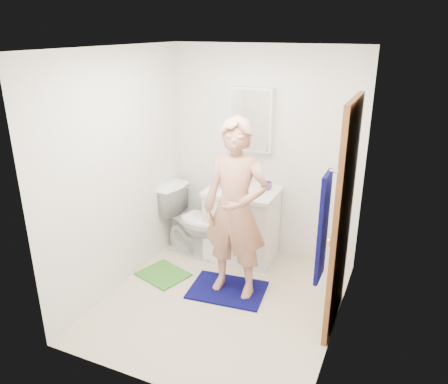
{
  "coord_description": "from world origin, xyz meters",
  "views": [
    {
      "loc": [
        1.51,
        -3.36,
        2.56
      ],
      "look_at": [
        -0.09,
        0.25,
        1.06
      ],
      "focal_mm": 35.0,
      "sensor_mm": 36.0,
      "label": 1
    }
  ],
  "objects_px": {
    "medicine_cabinet": "(251,119)",
    "soap_dispenser": "(224,181)",
    "man": "(236,210)",
    "vanity_cabinet": "(242,226)",
    "toilet": "(194,221)",
    "toothbrush_cup": "(267,186)",
    "towel": "(323,228)"
  },
  "relations": [
    {
      "from": "vanity_cabinet",
      "to": "man",
      "type": "height_order",
      "value": "man"
    },
    {
      "from": "vanity_cabinet",
      "to": "medicine_cabinet",
      "type": "xyz_separation_m",
      "value": [
        0.0,
        0.22,
        1.2
      ]
    },
    {
      "from": "soap_dispenser",
      "to": "toothbrush_cup",
      "type": "distance_m",
      "value": 0.49
    },
    {
      "from": "toothbrush_cup",
      "to": "man",
      "type": "bearing_deg",
      "value": -92.74
    },
    {
      "from": "toothbrush_cup",
      "to": "toilet",
      "type": "bearing_deg",
      "value": -163.94
    },
    {
      "from": "toilet",
      "to": "toothbrush_cup",
      "type": "distance_m",
      "value": 0.97
    },
    {
      "from": "towel",
      "to": "toothbrush_cup",
      "type": "distance_m",
      "value": 1.89
    },
    {
      "from": "soap_dispenser",
      "to": "man",
      "type": "xyz_separation_m",
      "value": [
        0.42,
        -0.67,
        -0.02
      ]
    },
    {
      "from": "towel",
      "to": "man",
      "type": "relative_size",
      "value": 0.45
    },
    {
      "from": "toilet",
      "to": "toothbrush_cup",
      "type": "relative_size",
      "value": 7.43
    },
    {
      "from": "medicine_cabinet",
      "to": "soap_dispenser",
      "type": "height_order",
      "value": "medicine_cabinet"
    },
    {
      "from": "vanity_cabinet",
      "to": "toilet",
      "type": "bearing_deg",
      "value": -168.42
    },
    {
      "from": "vanity_cabinet",
      "to": "towel",
      "type": "relative_size",
      "value": 1.0
    },
    {
      "from": "toilet",
      "to": "soap_dispenser",
      "type": "distance_m",
      "value": 0.64
    },
    {
      "from": "soap_dispenser",
      "to": "toothbrush_cup",
      "type": "height_order",
      "value": "soap_dispenser"
    },
    {
      "from": "toothbrush_cup",
      "to": "soap_dispenser",
      "type": "bearing_deg",
      "value": -161.14
    },
    {
      "from": "man",
      "to": "vanity_cabinet",
      "type": "bearing_deg",
      "value": 107.16
    },
    {
      "from": "toilet",
      "to": "medicine_cabinet",
      "type": "bearing_deg",
      "value": -51.5
    },
    {
      "from": "medicine_cabinet",
      "to": "towel",
      "type": "xyz_separation_m",
      "value": [
        1.18,
        -1.71,
        -0.35
      ]
    },
    {
      "from": "toothbrush_cup",
      "to": "medicine_cabinet",
      "type": "bearing_deg",
      "value": 156.59
    },
    {
      "from": "medicine_cabinet",
      "to": "man",
      "type": "height_order",
      "value": "medicine_cabinet"
    },
    {
      "from": "medicine_cabinet",
      "to": "towel",
      "type": "bearing_deg",
      "value": -55.39
    },
    {
      "from": "vanity_cabinet",
      "to": "toilet",
      "type": "distance_m",
      "value": 0.57
    },
    {
      "from": "toothbrush_cup",
      "to": "towel",
      "type": "bearing_deg",
      "value": -59.81
    },
    {
      "from": "toilet",
      "to": "soap_dispenser",
      "type": "bearing_deg",
      "value": -70.48
    },
    {
      "from": "toilet",
      "to": "man",
      "type": "distance_m",
      "value": 1.1
    },
    {
      "from": "towel",
      "to": "toothbrush_cup",
      "type": "height_order",
      "value": "towel"
    },
    {
      "from": "medicine_cabinet",
      "to": "towel",
      "type": "distance_m",
      "value": 2.11
    },
    {
      "from": "medicine_cabinet",
      "to": "toothbrush_cup",
      "type": "distance_m",
      "value": 0.76
    },
    {
      "from": "toilet",
      "to": "man",
      "type": "xyz_separation_m",
      "value": [
        0.77,
        -0.6,
        0.51
      ]
    },
    {
      "from": "towel",
      "to": "toothbrush_cup",
      "type": "bearing_deg",
      "value": 120.19
    },
    {
      "from": "toilet",
      "to": "toothbrush_cup",
      "type": "bearing_deg",
      "value": -66.64
    }
  ]
}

